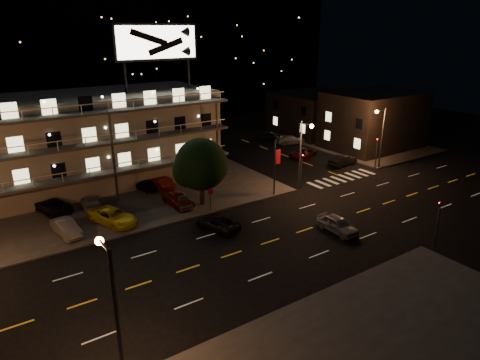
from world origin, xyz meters
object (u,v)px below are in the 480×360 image
lot_car_2 (114,217)px  road_car_east (337,224)px  lot_car_4 (182,200)px  road_car_west (218,223)px  tree (201,166)px  lot_car_7 (91,203)px  side_car_0 (343,160)px

lot_car_2 → road_car_east: (16.42, -12.74, -0.13)m
lot_car_4 → road_car_west: (0.43, -6.45, -0.17)m
tree → lot_car_4: 4.13m
lot_car_7 → road_car_east: size_ratio=1.01×
lot_car_2 → road_car_west: 9.86m
tree → lot_car_2: size_ratio=1.37×
tree → lot_car_7: tree is taller
lot_car_2 → lot_car_7: 4.67m
lot_car_2 → side_car_0: size_ratio=1.14×
tree → road_car_west: tree is taller
tree → lot_car_4: bearing=162.9°
side_car_0 → road_car_east: (-15.19, -13.71, -0.01)m
lot_car_2 → side_car_0: bearing=-18.5°
tree → lot_car_7: size_ratio=1.62×
lot_car_4 → side_car_0: size_ratio=0.83×
lot_car_7 → road_car_west: lot_car_7 is taller
lot_car_2 → road_car_east: bearing=-58.0°
lot_car_4 → tree: bearing=-7.8°
lot_car_2 → road_car_west: (7.59, -6.29, -0.25)m
lot_car_7 → road_car_east: road_car_east is taller
lot_car_7 → lot_car_2: bearing=106.4°
lot_car_2 → side_car_0: lot_car_2 is taller
lot_car_7 → tree: bearing=159.9°
lot_car_7 → side_car_0: 32.59m
road_car_east → road_car_west: 10.93m
side_car_0 → road_car_west: (-24.01, -7.26, -0.12)m
lot_car_4 → side_car_0: (24.45, 0.80, -0.05)m
lot_car_4 → road_car_east: road_car_east is taller
lot_car_7 → side_car_0: (32.39, -3.63, -0.04)m
tree → road_car_west: 7.10m
lot_car_4 → road_car_west: lot_car_4 is taller
lot_car_2 → road_car_west: lot_car_2 is taller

